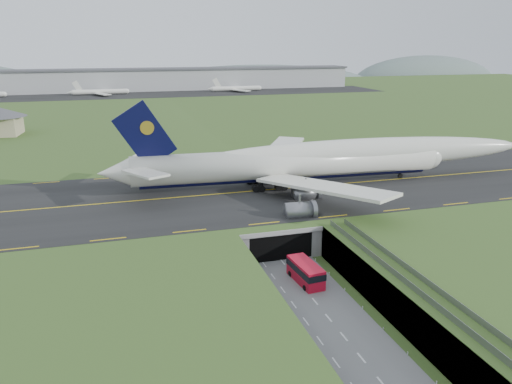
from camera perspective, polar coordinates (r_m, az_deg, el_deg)
name	(u,v)px	position (r m, az deg, el deg)	size (l,w,h in m)	color
ground	(296,280)	(85.71, 4.65, -10.00)	(900.00, 900.00, 0.00)	#3D5823
airfield_deck	(297,264)	(84.42, 4.69, -8.17)	(800.00, 800.00, 6.00)	gray
trench_road	(314,301)	(79.53, 6.62, -12.22)	(12.00, 75.00, 0.20)	slate
taxiway	(245,192)	(112.77, -1.26, 0.00)	(800.00, 44.00, 0.18)	black
tunnel_portal	(267,228)	(98.83, 1.23, -4.12)	(17.00, 22.30, 6.00)	gray
guideway	(423,295)	(73.11, 18.52, -11.14)	(3.00, 53.00, 7.05)	#A8A8A3
jumbo_jet	(320,160)	(119.02, 7.28, 3.61)	(104.36, 65.22, 21.61)	white
shuttle_tram	(306,272)	(84.20, 5.69, -9.12)	(3.89, 8.69, 3.42)	red
service_building	(0,119)	(205.98, -27.24, 7.46)	(20.60, 20.60, 10.27)	tan
cargo_terminal	(147,79)	(372.61, -12.36, 12.47)	(320.00, 67.00, 15.60)	#B2B2B2
distant_hills	(203,88)	(511.57, -6.04, 11.75)	(700.00, 91.00, 60.00)	slate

